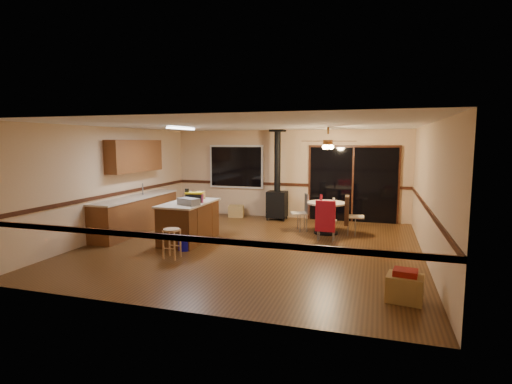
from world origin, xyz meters
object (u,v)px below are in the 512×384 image
at_px(bar_stool, 172,244).
at_px(blue_bucket, 185,245).
at_px(wood_stove, 277,195).
at_px(box_corner_b, 406,291).
at_px(toolbox_black, 194,198).
at_px(chair_near, 326,216).
at_px(box_under_window, 236,211).
at_px(chair_right, 348,210).
at_px(toolbox_grey, 189,202).
at_px(chair_left, 303,208).
at_px(box_corner_a, 405,288).
at_px(dining_table, 326,212).
at_px(kitchen_island, 189,222).

distance_m(bar_stool, blue_bucket, 0.63).
distance_m(wood_stove, box_corner_b, 6.23).
bearing_deg(toolbox_black, blue_bucket, -80.75).
xyz_separation_m(chair_near, box_under_window, (-2.96, 2.29, -0.42)).
xyz_separation_m(chair_right, box_corner_b, (1.10, -3.99, -0.44)).
xyz_separation_m(toolbox_black, box_under_window, (-0.12, 3.09, -0.82)).
bearing_deg(bar_stool, toolbox_grey, 96.44).
relative_size(toolbox_black, chair_near, 0.50).
height_order(chair_left, box_corner_a, chair_left).
bearing_deg(toolbox_black, bar_stool, -83.41).
height_order(toolbox_black, chair_right, toolbox_black).
height_order(chair_right, box_corner_b, chair_right).
height_order(bar_stool, dining_table, dining_table).
relative_size(chair_near, chair_right, 1.00).
relative_size(box_under_window, box_corner_a, 0.90).
distance_m(chair_left, box_corner_a, 4.65).
bearing_deg(blue_bucket, box_corner_b, -19.85).
bearing_deg(chair_right, box_corner_a, -74.73).
distance_m(wood_stove, toolbox_grey, 3.60).
distance_m(blue_bucket, dining_table, 3.60).
distance_m(bar_stool, box_corner_a, 4.30).
bearing_deg(box_under_window, bar_stool, -86.43).
bearing_deg(wood_stove, box_corner_a, -58.92).
height_order(wood_stove, chair_right, wood_stove).
bearing_deg(toolbox_black, box_corner_b, -27.51).
bearing_deg(kitchen_island, toolbox_grey, -63.42).
xyz_separation_m(bar_stool, chair_near, (2.69, 2.14, 0.31)).
bearing_deg(toolbox_black, chair_left, 40.16).
bearing_deg(chair_left, box_corner_a, -61.57).
height_order(toolbox_grey, box_under_window, toolbox_grey).
height_order(wood_stove, blue_bucket, wood_stove).
distance_m(blue_bucket, box_corner_b, 4.52).
height_order(blue_bucket, box_under_window, box_under_window).
relative_size(kitchen_island, blue_bucket, 6.24).
xyz_separation_m(bar_stool, blue_bucket, (-0.03, 0.60, -0.18)).
distance_m(kitchen_island, chair_left, 2.93).
height_order(wood_stove, chair_near, wood_stove).
relative_size(toolbox_grey, box_corner_a, 0.95).
bearing_deg(kitchen_island, chair_right, 26.97).
bearing_deg(dining_table, kitchen_island, -149.63).
height_order(wood_stove, bar_stool, wood_stove).
height_order(toolbox_black, box_under_window, toolbox_black).
xyz_separation_m(chair_right, box_corner_a, (1.09, -3.98, -0.41)).
xyz_separation_m(dining_table, chair_near, (0.09, -0.88, 0.06)).
distance_m(bar_stool, box_corner_b, 4.32).
distance_m(toolbox_grey, blue_bucket, 0.94).
bearing_deg(box_under_window, box_corner_a, -50.04).
bearing_deg(chair_right, bar_stool, -135.49).
height_order(toolbox_grey, chair_near, toolbox_grey).
xyz_separation_m(blue_bucket, dining_table, (2.63, 2.42, 0.42)).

